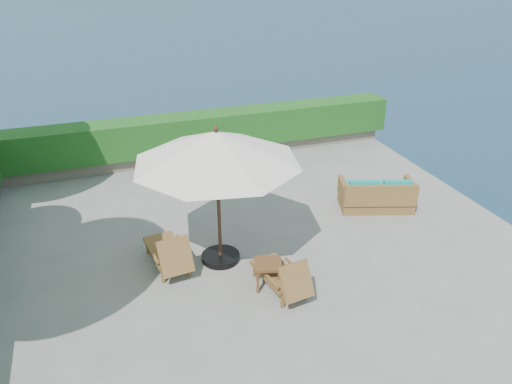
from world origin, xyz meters
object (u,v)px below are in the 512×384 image
object	(u,v)px
patio_umbrella	(217,149)
side_table	(268,267)
lounge_left	(169,252)
wicker_loveseat	(377,196)
lounge_right	(283,276)

from	to	relation	value
patio_umbrella	side_table	distance (m)	2.37
patio_umbrella	lounge_left	xyz separation A→B (m)	(-1.03, 0.06, -2.06)
lounge_left	wicker_loveseat	size ratio (longest dim) A/B	0.82
patio_umbrella	side_table	world-z (taller)	patio_umbrella
lounge_right	patio_umbrella	bearing A→B (deg)	111.87
patio_umbrella	lounge_right	distance (m)	2.63
lounge_left	wicker_loveseat	world-z (taller)	lounge_left
patio_umbrella	wicker_loveseat	size ratio (longest dim) A/B	1.99
wicker_loveseat	lounge_right	bearing A→B (deg)	-127.63
patio_umbrella	lounge_left	size ratio (longest dim) A/B	2.44
wicker_loveseat	patio_umbrella	bearing A→B (deg)	-149.68
side_table	patio_umbrella	bearing A→B (deg)	117.93
lounge_left	side_table	world-z (taller)	lounge_left
lounge_right	lounge_left	bearing A→B (deg)	133.27
lounge_right	side_table	distance (m)	0.33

